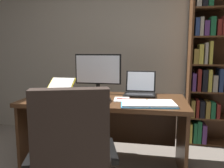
{
  "coord_description": "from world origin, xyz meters",
  "views": [
    {
      "loc": [
        0.45,
        -1.01,
        1.23
      ],
      "look_at": [
        0.05,
        1.13,
        0.91
      ],
      "focal_mm": 35.97,
      "sensor_mm": 36.0,
      "label": 1
    }
  ],
  "objects_px": {
    "desk": "(106,116)",
    "computer_mouse": "(59,98)",
    "bookshelf": "(215,68)",
    "pen": "(124,99)",
    "keyboard": "(88,100)",
    "open_binder": "(148,104)",
    "reading_stand_with_book": "(61,85)",
    "laptop": "(140,90)",
    "monitor": "(98,73)",
    "notepad": "(122,99)"
  },
  "relations": [
    {
      "from": "desk",
      "to": "computer_mouse",
      "type": "xyz_separation_m",
      "value": [
        -0.43,
        -0.22,
        0.22
      ]
    },
    {
      "from": "bookshelf",
      "to": "pen",
      "type": "bearing_deg",
      "value": -139.01
    },
    {
      "from": "keyboard",
      "to": "pen",
      "type": "height_order",
      "value": "keyboard"
    },
    {
      "from": "open_binder",
      "to": "keyboard",
      "type": "bearing_deg",
      "value": 167.36
    },
    {
      "from": "reading_stand_with_book",
      "to": "keyboard",
      "type": "bearing_deg",
      "value": -43.66
    },
    {
      "from": "open_binder",
      "to": "laptop",
      "type": "bearing_deg",
      "value": 95.01
    },
    {
      "from": "bookshelf",
      "to": "keyboard",
      "type": "xyz_separation_m",
      "value": [
        -1.39,
        -1.03,
        -0.25
      ]
    },
    {
      "from": "laptop",
      "to": "keyboard",
      "type": "xyz_separation_m",
      "value": [
        -0.47,
        -0.4,
        -0.04
      ]
    },
    {
      "from": "keyboard",
      "to": "bookshelf",
      "type": "bearing_deg",
      "value": 36.55
    },
    {
      "from": "desk",
      "to": "reading_stand_with_book",
      "type": "xyz_separation_m",
      "value": [
        -0.6,
        0.22,
        0.28
      ]
    },
    {
      "from": "pen",
      "to": "laptop",
      "type": "bearing_deg",
      "value": 64.45
    },
    {
      "from": "laptop",
      "to": "pen",
      "type": "height_order",
      "value": "laptop"
    },
    {
      "from": "desk",
      "to": "open_binder",
      "type": "relative_size",
      "value": 3.11
    },
    {
      "from": "computer_mouse",
      "to": "reading_stand_with_book",
      "type": "xyz_separation_m",
      "value": [
        -0.17,
        0.45,
        0.06
      ]
    },
    {
      "from": "keyboard",
      "to": "reading_stand_with_book",
      "type": "distance_m",
      "value": 0.65
    },
    {
      "from": "laptop",
      "to": "keyboard",
      "type": "height_order",
      "value": "laptop"
    },
    {
      "from": "laptop",
      "to": "reading_stand_with_book",
      "type": "relative_size",
      "value": 1.11
    },
    {
      "from": "desk",
      "to": "pen",
      "type": "height_order",
      "value": "pen"
    },
    {
      "from": "bookshelf",
      "to": "laptop",
      "type": "bearing_deg",
      "value": -145.71
    },
    {
      "from": "keyboard",
      "to": "open_binder",
      "type": "distance_m",
      "value": 0.58
    },
    {
      "from": "bookshelf",
      "to": "open_binder",
      "type": "height_order",
      "value": "bookshelf"
    },
    {
      "from": "desk",
      "to": "monitor",
      "type": "xyz_separation_m",
      "value": [
        -0.13,
        0.17,
        0.43
      ]
    },
    {
      "from": "reading_stand_with_book",
      "to": "pen",
      "type": "distance_m",
      "value": 0.87
    },
    {
      "from": "monitor",
      "to": "computer_mouse",
      "type": "height_order",
      "value": "monitor"
    },
    {
      "from": "desk",
      "to": "open_binder",
      "type": "bearing_deg",
      "value": -31.37
    },
    {
      "from": "laptop",
      "to": "pen",
      "type": "bearing_deg",
      "value": -115.55
    },
    {
      "from": "keyboard",
      "to": "open_binder",
      "type": "bearing_deg",
      "value": -4.97
    },
    {
      "from": "monitor",
      "to": "reading_stand_with_book",
      "type": "relative_size",
      "value": 1.73
    },
    {
      "from": "desk",
      "to": "monitor",
      "type": "distance_m",
      "value": 0.48
    },
    {
      "from": "reading_stand_with_book",
      "to": "bookshelf",
      "type": "bearing_deg",
      "value": 17.45
    },
    {
      "from": "monitor",
      "to": "computer_mouse",
      "type": "relative_size",
      "value": 5.03
    },
    {
      "from": "laptop",
      "to": "computer_mouse",
      "type": "bearing_deg",
      "value": -152.34
    },
    {
      "from": "bookshelf",
      "to": "monitor",
      "type": "distance_m",
      "value": 1.53
    },
    {
      "from": "reading_stand_with_book",
      "to": "notepad",
      "type": "bearing_deg",
      "value": -23.44
    },
    {
      "from": "open_binder",
      "to": "notepad",
      "type": "relative_size",
      "value": 2.49
    },
    {
      "from": "desk",
      "to": "bookshelf",
      "type": "xyz_separation_m",
      "value": [
        1.27,
        0.81,
        0.46
      ]
    },
    {
      "from": "monitor",
      "to": "notepad",
      "type": "relative_size",
      "value": 2.49
    },
    {
      "from": "bookshelf",
      "to": "keyboard",
      "type": "bearing_deg",
      "value": -143.45
    },
    {
      "from": "desk",
      "to": "keyboard",
      "type": "height_order",
      "value": "keyboard"
    },
    {
      "from": "notepad",
      "to": "pen",
      "type": "bearing_deg",
      "value": 0.0
    },
    {
      "from": "monitor",
      "to": "desk",
      "type": "bearing_deg",
      "value": -53.71
    },
    {
      "from": "monitor",
      "to": "open_binder",
      "type": "relative_size",
      "value": 1.0
    },
    {
      "from": "laptop",
      "to": "open_binder",
      "type": "xyz_separation_m",
      "value": [
        0.1,
        -0.45,
        -0.04
      ]
    },
    {
      "from": "bookshelf",
      "to": "notepad",
      "type": "bearing_deg",
      "value": -139.54
    },
    {
      "from": "keyboard",
      "to": "pen",
      "type": "bearing_deg",
      "value": 18.3
    },
    {
      "from": "keyboard",
      "to": "notepad",
      "type": "bearing_deg",
      "value": 19.39
    },
    {
      "from": "bookshelf",
      "to": "open_binder",
      "type": "xyz_separation_m",
      "value": [
        -0.82,
        -1.08,
        -0.25
      ]
    },
    {
      "from": "computer_mouse",
      "to": "bookshelf",
      "type": "bearing_deg",
      "value": 31.38
    },
    {
      "from": "bookshelf",
      "to": "reading_stand_with_book",
      "type": "bearing_deg",
      "value": -162.55
    },
    {
      "from": "notepad",
      "to": "bookshelf",
      "type": "bearing_deg",
      "value": 40.46
    }
  ]
}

